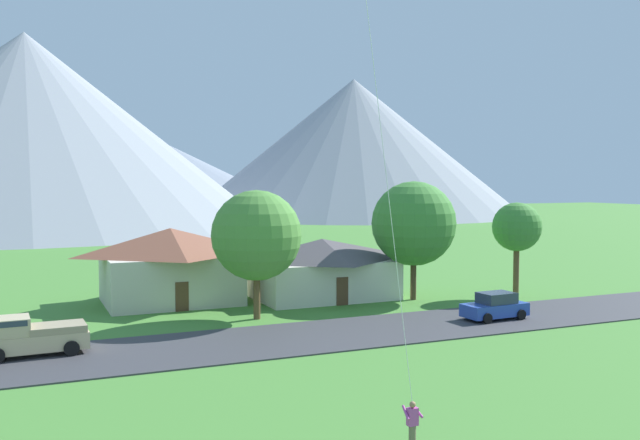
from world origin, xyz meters
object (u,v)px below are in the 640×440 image
object	(u,v)px
house_left_center	(171,264)
tree_near_right	(517,227)
tree_near_left	(414,224)
parked_car_blue_mid_west	(495,307)
pickup_truck_sand_west_side	(30,336)
house_leftmost	(322,267)
tree_right_of_center	(257,235)

from	to	relation	value
house_left_center	tree_near_right	xyz separation A→B (m)	(24.59, -7.99, 2.48)
tree_near_left	parked_car_blue_mid_west	bearing A→B (deg)	-84.72
parked_car_blue_mid_west	pickup_truck_sand_west_side	world-z (taller)	pickup_truck_sand_west_side
house_leftmost	tree_near_right	world-z (taller)	tree_near_right
tree_right_of_center	tree_near_left	bearing A→B (deg)	9.49
tree_right_of_center	parked_car_blue_mid_west	size ratio (longest dim) A/B	1.93
tree_near_left	parked_car_blue_mid_west	world-z (taller)	tree_near_left
house_leftmost	house_left_center	distance (m)	11.18
pickup_truck_sand_west_side	house_left_center	bearing A→B (deg)	52.65
tree_near_right	pickup_truck_sand_west_side	xyz separation A→B (m)	(-34.17, -4.58, -4.22)
parked_car_blue_mid_west	tree_right_of_center	bearing A→B (deg)	154.93
house_leftmost	tree_near_left	world-z (taller)	tree_near_left
parked_car_blue_mid_west	pickup_truck_sand_west_side	distance (m)	27.18
tree_near_left	tree_right_of_center	bearing A→B (deg)	-170.51
house_leftmost	parked_car_blue_mid_west	size ratio (longest dim) A/B	2.52
tree_near_left	tree_right_of_center	xyz separation A→B (m)	(-12.91, -2.16, -0.30)
tree_near_right	pickup_truck_sand_west_side	size ratio (longest dim) A/B	1.36
house_left_center	parked_car_blue_mid_west	world-z (taller)	house_left_center
house_left_center	tree_right_of_center	distance (m)	9.36
house_left_center	tree_near_right	distance (m)	25.97
tree_right_of_center	pickup_truck_sand_west_side	bearing A→B (deg)	-161.78
tree_near_left	pickup_truck_sand_west_side	xyz separation A→B (m)	(-26.32, -6.57, -4.60)
pickup_truck_sand_west_side	house_leftmost	bearing A→B (deg)	26.27
parked_car_blue_mid_west	pickup_truck_sand_west_side	xyz separation A→B (m)	(-27.11, 1.99, 0.19)
tree_near_left	tree_near_right	bearing A→B (deg)	-14.25
house_leftmost	tree_right_of_center	world-z (taller)	tree_right_of_center
house_leftmost	tree_right_of_center	distance (m)	9.58
house_leftmost	parked_car_blue_mid_west	distance (m)	13.87
tree_near_right	house_leftmost	bearing A→B (deg)	157.99
house_leftmost	tree_right_of_center	xyz separation A→B (m)	(-7.08, -5.70, 3.05)
house_left_center	parked_car_blue_mid_west	distance (m)	22.86
tree_right_of_center	tree_near_right	xyz separation A→B (m)	(20.76, 0.16, -0.08)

